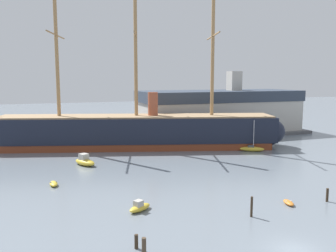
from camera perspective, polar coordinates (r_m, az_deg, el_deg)
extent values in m
plane|color=slate|center=(35.49, 19.66, -18.31)|extent=(400.00, 400.00, 0.00)
cube|color=brown|center=(78.48, -5.03, -2.97)|extent=(57.60, 24.99, 1.50)
cube|color=black|center=(77.91, -5.06, -0.49)|extent=(60.00, 26.03, 5.35)
ellipsoid|color=black|center=(83.56, -24.32, -1.12)|extent=(12.68, 10.88, 6.85)
ellipsoid|color=black|center=(81.95, 14.61, -0.84)|extent=(12.68, 10.88, 6.85)
cube|color=#9E7F5B|center=(77.56, -5.08, 1.58)|extent=(58.64, 24.99, 0.32)
cylinder|color=#A37A4C|center=(79.54, -17.41, 11.35)|extent=(0.75, 0.75, 27.84)
cylinder|color=#A37A4C|center=(79.84, -17.51, 13.74)|extent=(4.47, 13.86, 0.30)
cylinder|color=#A37A4C|center=(77.30, -5.21, 11.78)|extent=(0.75, 0.75, 27.84)
cylinder|color=#A37A4C|center=(77.61, -5.24, 14.24)|extent=(4.47, 13.86, 0.30)
cylinder|color=#A37A4C|center=(78.53, 7.17, 11.69)|extent=(0.75, 0.75, 27.84)
cylinder|color=#A37A4C|center=(78.84, 7.21, 14.11)|extent=(4.47, 13.86, 0.30)
cylinder|color=#9E4C33|center=(77.30, -2.43, 3.46)|extent=(2.14, 2.14, 5.35)
ellipsoid|color=gold|center=(42.42, -4.54, -12.92)|extent=(3.34, 2.72, 0.73)
cube|color=#B2ADA3|center=(42.07, -4.75, -12.26)|extent=(1.25, 1.21, 0.73)
ellipsoid|color=orange|center=(46.60, 18.75, -11.54)|extent=(1.36, 2.25, 0.50)
cube|color=#B2ADA3|center=(46.54, 18.76, -11.33)|extent=(0.80, 0.36, 0.08)
ellipsoid|color=gold|center=(53.96, -17.85, -8.80)|extent=(1.19, 2.53, 0.59)
cube|color=#4C4C51|center=(53.90, -17.86, -8.57)|extent=(0.93, 0.26, 0.09)
ellipsoid|color=gold|center=(64.57, -13.15, -5.66)|extent=(4.04, 5.20, 1.12)
cube|color=#B2ADA3|center=(64.64, -13.35, -4.83)|extent=(1.84, 1.91, 1.12)
ellipsoid|color=gold|center=(76.70, 13.31, -3.61)|extent=(5.14, 3.76, 0.96)
cube|color=#4C4C51|center=(76.58, 13.14, -3.21)|extent=(1.50, 1.34, 0.50)
cylinder|color=silver|center=(76.17, 13.58, -1.26)|extent=(0.13, 0.13, 5.80)
ellipsoid|color=#1E284C|center=(80.96, -24.23, -3.47)|extent=(4.50, 4.21, 1.02)
cube|color=beige|center=(80.60, -24.11, -2.92)|extent=(1.78, 1.76, 1.02)
ellipsoid|color=gray|center=(93.51, 11.51, -1.50)|extent=(4.26, 4.52, 1.02)
cube|color=#4C4C51|center=(93.47, 11.34, -1.00)|extent=(1.78, 1.79, 1.02)
cylinder|color=#382B1E|center=(33.83, -5.10, -17.96)|extent=(0.34, 0.34, 1.33)
cylinder|color=#4C3D2D|center=(32.27, -3.87, -18.86)|extent=(0.39, 0.39, 1.76)
cylinder|color=#382B1E|center=(41.38, 13.24, -12.48)|extent=(0.27, 0.27, 2.31)
cylinder|color=#382B1E|center=(49.19, 24.15, -10.05)|extent=(0.32, 0.32, 1.70)
cube|color=#565659|center=(99.55, 8.18, -0.93)|extent=(47.62, 18.86, 0.80)
cube|color=#BCB7AD|center=(98.98, 8.23, 1.63)|extent=(43.29, 15.72, 8.15)
cube|color=#333D4C|center=(98.55, 8.29, 4.81)|extent=(44.15, 16.03, 2.84)
cube|color=#BCB7AD|center=(100.60, 10.56, 7.12)|extent=(3.20, 3.20, 5.24)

